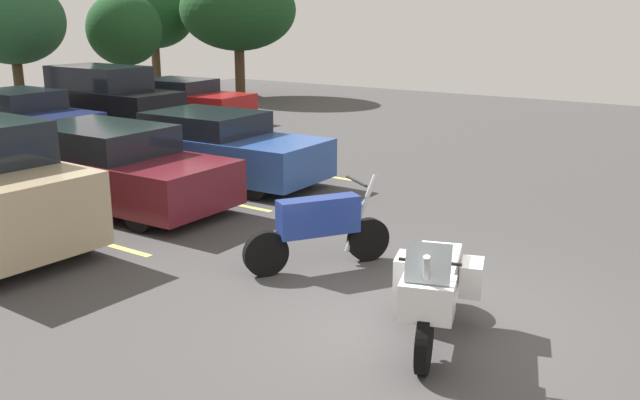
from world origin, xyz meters
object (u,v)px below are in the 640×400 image
at_px(car_maroon, 107,167).
at_px(motorcycle_second, 320,226).
at_px(car_blue, 215,147).
at_px(car_far_navy, 23,121).
at_px(car_far_red, 184,100).
at_px(motorcycle_touring, 434,287).
at_px(car_far_black, 106,100).

bearing_deg(car_maroon, motorcycle_second, -95.63).
relative_size(car_blue, car_far_navy, 1.06).
bearing_deg(car_far_red, motorcycle_second, -127.42).
bearing_deg(car_far_navy, motorcycle_touring, -106.50).
xyz_separation_m(motorcycle_touring, motorcycle_second, (1.16, 2.28, -0.03)).
xyz_separation_m(car_far_navy, car_far_black, (2.86, 0.18, 0.23)).
xyz_separation_m(car_maroon, car_far_red, (8.11, 6.20, -0.03)).
distance_m(car_far_black, car_far_red, 2.89).
bearing_deg(car_blue, motorcycle_second, -122.62).
distance_m(motorcycle_touring, motorcycle_second, 2.55).
relative_size(motorcycle_second, car_maroon, 0.38).
relative_size(car_maroon, car_far_black, 1.07).
height_order(car_maroon, car_far_red, car_maroon).
bearing_deg(motorcycle_second, car_far_black, 63.54).
bearing_deg(motorcycle_touring, car_far_red, 54.18).
bearing_deg(car_far_black, car_blue, -111.66).
distance_m(car_maroon, car_far_red, 10.21).
xyz_separation_m(car_maroon, car_far_black, (5.25, 6.50, 0.24)).
xyz_separation_m(car_maroon, car_blue, (2.57, -0.27, -0.01)).
bearing_deg(motorcycle_second, motorcycle_touring, -116.91).
xyz_separation_m(car_blue, car_far_red, (5.55, 6.47, -0.02)).
height_order(car_maroon, car_far_navy, car_far_navy).
height_order(car_maroon, car_far_black, car_far_black).
bearing_deg(car_far_navy, car_maroon, -110.73).
xyz_separation_m(car_far_black, car_far_red, (2.86, -0.30, -0.27)).
bearing_deg(car_maroon, car_blue, -6.08).
distance_m(car_blue, car_far_navy, 6.59).
bearing_deg(car_far_red, motorcycle_touring, -125.82).
xyz_separation_m(motorcycle_touring, car_maroon, (1.65, 7.34, 0.09)).
height_order(car_far_navy, car_far_black, car_far_black).
distance_m(motorcycle_second, car_far_navy, 11.74).
height_order(motorcycle_touring, car_far_black, car_far_black).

